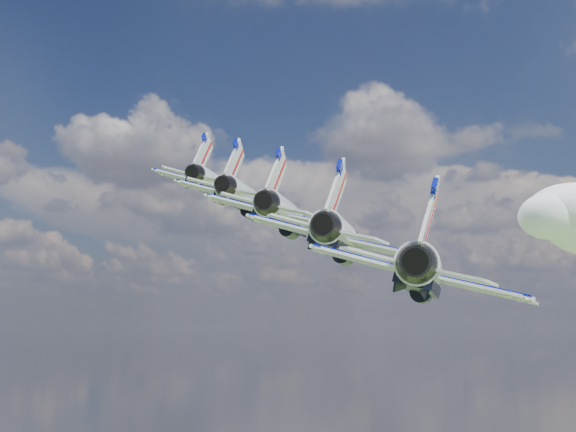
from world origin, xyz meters
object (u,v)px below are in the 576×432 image
(jet_1, at_px, (248,199))
(jet_4, at_px, (424,273))
(jet_0, at_px, (217,186))
(jet_3, at_px, (343,239))
(jet_2, at_px, (288,216))

(jet_1, distance_m, jet_4, 33.86)
(jet_0, bearing_deg, jet_3, -56.91)
(jet_0, xyz_separation_m, jet_1, (7.03, -8.28, -3.06))
(jet_1, distance_m, jet_2, 11.29)
(jet_1, height_order, jet_3, jet_1)
(jet_1, xyz_separation_m, jet_2, (7.03, -8.28, -3.06))
(jet_3, bearing_deg, jet_0, 123.09)
(jet_3, relative_size, jet_4, 1.00)
(jet_4, bearing_deg, jet_0, 123.09)
(jet_0, height_order, jet_4, jet_0)
(jet_4, bearing_deg, jet_1, 123.09)
(jet_1, bearing_deg, jet_2, -56.91)
(jet_4, bearing_deg, jet_2, 123.09)
(jet_2, distance_m, jet_4, 22.57)
(jet_1, xyz_separation_m, jet_3, (14.06, -16.56, -6.13))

